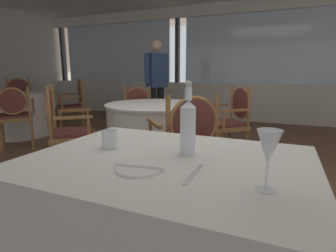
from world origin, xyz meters
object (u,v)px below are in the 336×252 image
at_px(wine_glass, 269,149).
at_px(dining_chair_1_3, 139,111).
at_px(dining_chair_2_1, 19,98).
at_px(dining_chair_1_0, 64,124).
at_px(water_bottle, 188,125).
at_px(dining_chair_1_1, 187,140).
at_px(water_tumbler, 110,139).
at_px(diner_person_0, 157,80).
at_px(side_plate, 139,168).
at_px(dining_chair_2_3, 14,112).
at_px(dining_chair_1_2, 231,117).
at_px(dining_chair_2_0, 75,101).

distance_m(wine_glass, dining_chair_1_3, 3.37).
bearing_deg(dining_chair_2_1, dining_chair_1_0, 9.07).
height_order(water_bottle, dining_chair_1_1, water_bottle).
bearing_deg(dining_chair_1_1, water_bottle, 158.56).
height_order(water_tumbler, diner_person_0, diner_person_0).
bearing_deg(dining_chair_1_3, side_plate, -11.22).
xyz_separation_m(dining_chair_2_3, diner_person_0, (1.32, 1.99, 0.42)).
bearing_deg(dining_chair_2_1, side_plate, 6.38).
bearing_deg(side_plate, dining_chair_1_0, 142.09).
bearing_deg(water_bottle, dining_chair_1_3, 123.74).
xyz_separation_m(dining_chair_1_1, dining_chair_1_2, (0.11, 1.42, -0.02)).
bearing_deg(dining_chair_2_3, side_plate, -170.15).
distance_m(side_plate, dining_chair_1_0, 2.09).
bearing_deg(dining_chair_1_1, dining_chair_2_3, 37.57).
relative_size(water_tumbler, dining_chair_1_3, 0.10).
relative_size(wine_glass, dining_chair_2_0, 0.20).
bearing_deg(dining_chair_2_3, wine_glass, -166.80).
xyz_separation_m(wine_glass, dining_chair_1_2, (-0.56, 2.60, -0.34)).
relative_size(dining_chair_1_0, diner_person_0, 0.58).
bearing_deg(dining_chair_1_2, wine_glass, 61.49).
height_order(dining_chair_2_1, dining_chair_2_3, dining_chair_2_1).
bearing_deg(dining_chair_1_0, dining_chair_1_1, -44.76).
xyz_separation_m(dining_chair_2_1, dining_chair_2_3, (1.47, -1.23, -0.03)).
distance_m(dining_chair_2_0, diner_person_0, 1.62).
bearing_deg(dining_chair_2_0, dining_chair_1_3, 115.76).
xyz_separation_m(side_plate, water_tumbler, (-0.28, 0.21, 0.04)).
bearing_deg(dining_chair_2_0, dining_chair_1_1, 96.55).
relative_size(side_plate, wine_glass, 0.92).
bearing_deg(wine_glass, water_bottle, 143.23).
xyz_separation_m(side_plate, dining_chair_1_2, (-0.10, 2.60, -0.21)).
bearing_deg(dining_chair_2_1, dining_chair_1_1, 17.03).
relative_size(dining_chair_1_0, dining_chair_2_0, 0.99).
height_order(wine_glass, dining_chair_1_3, wine_glass).
height_order(dining_chair_1_0, diner_person_0, diner_person_0).
bearing_deg(water_tumbler, diner_person_0, 112.12).
relative_size(side_plate, dining_chair_2_3, 0.20).
bearing_deg(water_bottle, dining_chair_2_3, 154.46).
relative_size(dining_chair_1_3, dining_chair_2_0, 0.91).
xyz_separation_m(side_plate, dining_chair_1_1, (-0.21, 1.18, -0.19)).
distance_m(dining_chair_1_0, diner_person_0, 2.51).
height_order(dining_chair_1_2, dining_chair_2_0, dining_chair_2_0).
relative_size(water_bottle, dining_chair_1_3, 0.37).
bearing_deg(dining_chair_1_3, dining_chair_2_3, -98.90).
bearing_deg(dining_chair_2_0, side_plate, 85.31).
xyz_separation_m(wine_glass, diner_person_0, (-2.18, 3.76, 0.08)).
relative_size(water_tumbler, dining_chair_1_2, 0.09).
relative_size(dining_chair_1_2, diner_person_0, 0.55).
distance_m(water_bottle, dining_chair_2_3, 3.50).
bearing_deg(dining_chair_1_0, dining_chair_2_0, 88.72).
relative_size(water_bottle, dining_chair_1_0, 0.34).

